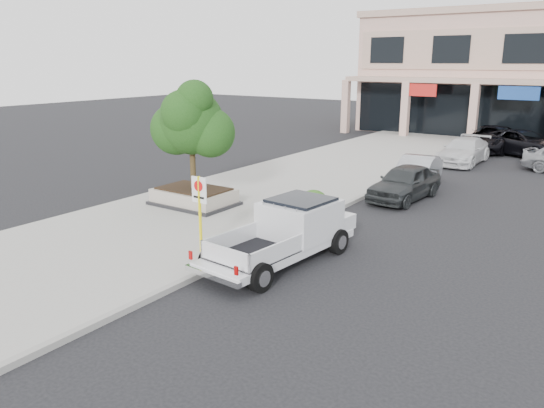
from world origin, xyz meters
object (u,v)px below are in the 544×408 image
Objects in this scene: planter_tree at (196,122)px; curb_car_a at (405,182)px; planter at (194,197)px; lot_car_d at (523,143)px; no_parking_sign at (200,204)px; curb_car_c at (464,151)px; pickup_truck at (279,234)px; curb_car_d at (491,139)px; curb_car_b at (417,172)px.

planter_tree is 0.93× the size of curb_car_a.
lot_car_d reaches higher than planter.
planter is at bearing 134.85° from no_parking_sign.
planter is at bearing -131.65° from curb_car_a.
lot_car_d is at bearing 64.91° from curb_car_c.
no_parking_sign reaches higher than pickup_truck.
lot_car_d is (8.30, 20.33, -2.63)m from planter_tree.
planter_tree reaches higher than no_parking_sign.
pickup_truck reaches higher than curb_car_c.
curb_car_d reaches higher than curb_car_a.
curb_car_d is at bearing 73.53° from planter_tree.
curb_car_d is at bearing 82.84° from curb_car_b.
planter_tree reaches higher than lot_car_d.
no_parking_sign is at bearing -153.58° from pickup_truck.
pickup_truck is (6.08, -3.00, 0.40)m from planter.
pickup_truck is at bearing -89.31° from curb_car_c.
pickup_truck is (5.95, -3.16, -2.54)m from planter_tree.
planter is at bearing 159.05° from pickup_truck.
planter is 0.80× the size of planter_tree.
curb_car_a is 9.72m from curb_car_c.
lot_car_d is (8.43, 20.49, 0.31)m from planter.
pickup_truck is at bearing 21.10° from no_parking_sign.
curb_car_c is at bearing 96.12° from curb_car_a.
planter_tree is at bearing 157.37° from pickup_truck.
curb_car_b is 0.74× the size of curb_car_d.
planter_tree is (0.13, 0.15, 2.94)m from planter.
curb_car_a is 0.76× the size of lot_car_d.
curb_car_c reaches higher than planter.
no_parking_sign is 0.40× the size of curb_car_d.
lot_car_d is at bearing -15.97° from curb_car_d.
curb_car_b is at bearing -88.68° from curb_car_d.
planter_tree reaches higher than pickup_truck.
lot_car_d reaches higher than curb_car_c.
planter_tree is at bearing -177.97° from lot_car_d.
no_parking_sign reaches higher than planter.
curb_car_b is at bearing 95.96° from pickup_truck.
curb_car_b is 12.09m from lot_car_d.
curb_car_d reaches higher than curb_car_b.
curb_car_b is at bearing -90.65° from curb_car_c.
curb_car_a is at bearing -87.79° from curb_car_c.
curb_car_a is at bearing -86.19° from curb_car_b.
curb_car_a is at bearing 43.44° from planter_tree.
planter is at bearing -129.85° from curb_car_b.
curb_car_c is (6.01, 15.62, -2.69)m from planter_tree.
planter_tree reaches higher than curb_car_d.
curb_car_a is at bearing -86.79° from curb_car_d.
planter_tree is 9.00m from curb_car_a.
no_parking_sign is at bearing -47.28° from planter_tree.
planter is at bearing -110.40° from curb_car_c.
lot_car_d is at bearing 67.62° from planter.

